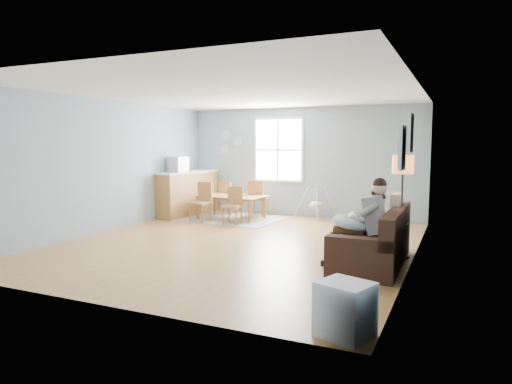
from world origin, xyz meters
The scene contains 22 objects.
room centered at (0.00, 0.00, 2.42)m, with size 8.40×9.40×3.90m.
window centered at (-0.60, 3.46, 1.65)m, with size 1.32×0.08×1.62m.
pictures centered at (2.97, -1.05, 1.85)m, with size 0.05×1.34×0.74m.
wall_plates centered at (-2.00, 3.47, 1.83)m, with size 0.67×0.02×0.66m.
sofa centered at (2.51, -0.45, 0.30)m, with size 0.91×2.10×0.85m.
green_throw centered at (2.42, 0.25, 0.54)m, with size 0.96×0.79×0.04m, color #145818.
beige_pillow centered at (2.73, 0.10, 0.77)m, with size 0.14×0.51×0.51m, color tan.
father centered at (2.38, -0.75, 0.71)m, with size 0.91×0.42×1.33m.
nursing_pillow centered at (2.22, -0.75, 0.66)m, with size 0.57×0.57×0.15m, color silver.
infant centered at (2.22, -0.71, 0.74)m, with size 0.19×0.37×0.13m.
toddler centered at (2.43, -0.25, 0.72)m, with size 0.56×0.31×0.85m.
floor_lamp centered at (2.80, 0.13, 1.35)m, with size 0.33×0.33×1.63m.
storage_cube centered at (2.69, -3.20, 0.26)m, with size 0.58×0.54×0.52m.
rug centered at (-1.40, 2.35, 0.01)m, with size 2.37×1.80×0.01m, color #A39D95.
dining_table centered at (-1.40, 2.35, 0.28)m, with size 1.61×0.90×0.57m, color olive.
chair_sw centered at (-1.84, 1.79, 0.52)m, with size 0.46×0.46×0.92m.
chair_se centered at (-1.00, 1.75, 0.48)m, with size 0.41×0.41×0.85m.
chair_nw centered at (-1.81, 2.95, 0.48)m, with size 0.43×0.43×0.85m.
chair_ne centered at (-0.94, 2.91, 0.52)m, with size 0.45×0.45×0.92m.
counter centered at (-2.70, 2.48, 0.56)m, with size 0.78×2.04×1.11m.
monitor centered at (-2.72, 2.10, 1.30)m, with size 0.46×0.44×0.38m.
baby_swing centered at (0.51, 3.10, 0.36)m, with size 1.04×1.05×0.81m.
Camera 1 is at (3.64, -7.30, 1.80)m, focal length 32.00 mm.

